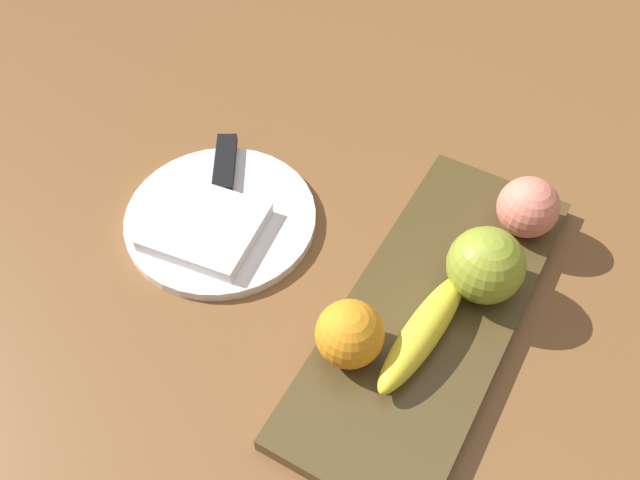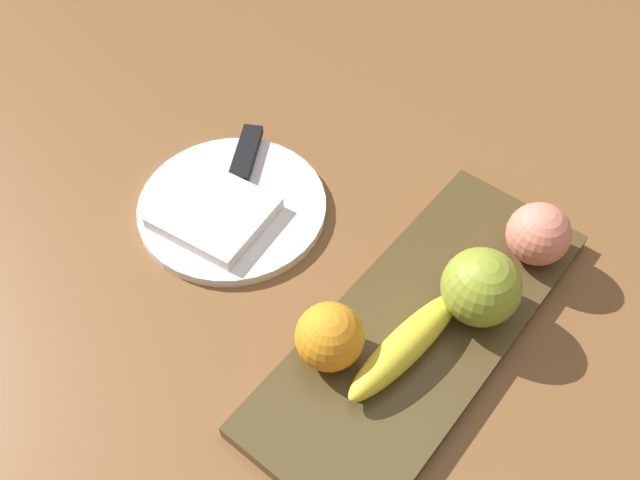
% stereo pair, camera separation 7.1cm
% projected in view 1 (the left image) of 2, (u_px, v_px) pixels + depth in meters
% --- Properties ---
extents(ground_plane, '(2.40, 2.40, 0.00)m').
position_uv_depth(ground_plane, '(461.00, 313.00, 0.72)').
color(ground_plane, brown).
extents(fruit_tray, '(0.42, 0.16, 0.02)m').
position_uv_depth(fruit_tray, '(431.00, 313.00, 0.71)').
color(fruit_tray, '#4B3B1E').
rests_on(fruit_tray, ground_plane).
extents(apple, '(0.08, 0.08, 0.08)m').
position_uv_depth(apple, '(486.00, 265.00, 0.68)').
color(apple, olive).
rests_on(apple, fruit_tray).
extents(banana, '(0.16, 0.05, 0.03)m').
position_uv_depth(banana, '(423.00, 332.00, 0.66)').
color(banana, yellow).
rests_on(banana, fruit_tray).
extents(orange_near_apple, '(0.07, 0.07, 0.07)m').
position_uv_depth(orange_near_apple, '(350.00, 334.00, 0.64)').
color(orange_near_apple, orange).
rests_on(orange_near_apple, fruit_tray).
extents(peach, '(0.07, 0.07, 0.07)m').
position_uv_depth(peach, '(528.00, 207.00, 0.74)').
color(peach, '#E87F68').
rests_on(peach, fruit_tray).
extents(dinner_plate, '(0.22, 0.22, 0.01)m').
position_uv_depth(dinner_plate, '(221.00, 219.00, 0.79)').
color(dinner_plate, white).
rests_on(dinner_plate, ground_plane).
extents(folded_napkin, '(0.12, 0.13, 0.02)m').
position_uv_depth(folded_napkin, '(205.00, 227.00, 0.76)').
color(folded_napkin, white).
rests_on(folded_napkin, dinner_plate).
extents(knife, '(0.17, 0.11, 0.01)m').
position_uv_depth(knife, '(224.00, 173.00, 0.82)').
color(knife, silver).
rests_on(knife, dinner_plate).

